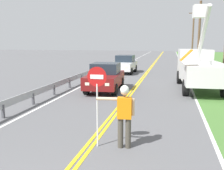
# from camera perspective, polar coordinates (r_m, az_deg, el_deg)

# --- Properties ---
(centerline_yellow_left) EXTENTS (0.11, 110.00, 0.01)m
(centerline_yellow_left) POSITION_cam_1_polar(r_m,az_deg,el_deg) (22.44, 6.97, 1.98)
(centerline_yellow_left) COLOR yellow
(centerline_yellow_left) RESTS_ON ground
(centerline_yellow_right) EXTENTS (0.11, 110.00, 0.01)m
(centerline_yellow_right) POSITION_cam_1_polar(r_m,az_deg,el_deg) (22.42, 7.43, 1.96)
(centerline_yellow_right) COLOR yellow
(centerline_yellow_right) RESTS_ON ground
(edge_line_right) EXTENTS (0.12, 110.00, 0.01)m
(edge_line_right) POSITION_cam_1_polar(r_m,az_deg,el_deg) (22.37, 16.42, 1.62)
(edge_line_right) COLOR silver
(edge_line_right) RESTS_ON ground
(edge_line_left) EXTENTS (0.12, 110.00, 0.01)m
(edge_line_left) POSITION_cam_1_polar(r_m,az_deg,el_deg) (23.07, -1.73, 2.26)
(edge_line_left) COLOR silver
(edge_line_left) RESTS_ON ground
(flagger_worker) EXTENTS (1.08, 0.28, 1.83)m
(flagger_worker) POSITION_cam_1_polar(r_m,az_deg,el_deg) (7.20, 2.74, -6.19)
(flagger_worker) COLOR #474238
(flagger_worker) RESTS_ON ground
(stop_sign_paddle) EXTENTS (0.56, 0.04, 2.33)m
(stop_sign_paddle) POSITION_cam_1_polar(r_m,az_deg,el_deg) (7.15, -3.37, -0.86)
(stop_sign_paddle) COLOR silver
(stop_sign_paddle) RESTS_ON ground
(utility_bucket_truck) EXTENTS (2.67, 6.91, 5.33)m
(utility_bucket_truck) POSITION_cam_1_polar(r_m,az_deg,el_deg) (17.35, 18.88, 3.92)
(utility_bucket_truck) COLOR silver
(utility_bucket_truck) RESTS_ON ground
(oncoming_sedan_nearest) EXTENTS (2.06, 4.18, 1.70)m
(oncoming_sedan_nearest) POSITION_cam_1_polar(r_m,az_deg,el_deg) (15.67, -1.55, 1.74)
(oncoming_sedan_nearest) COLOR maroon
(oncoming_sedan_nearest) RESTS_ON ground
(oncoming_sedan_second) EXTENTS (2.00, 4.15, 1.70)m
(oncoming_sedan_second) POSITION_cam_1_polar(r_m,az_deg,el_deg) (24.66, 2.88, 4.67)
(oncoming_sedan_second) COLOR silver
(oncoming_sedan_second) RESTS_ON ground
(utility_pole_mid) EXTENTS (1.80, 0.28, 7.88)m
(utility_pole_mid) POSITION_cam_1_polar(r_m,az_deg,el_deg) (33.84, 18.98, 11.12)
(utility_pole_mid) COLOR brown
(utility_pole_mid) RESTS_ON ground
(utility_pole_far) EXTENTS (1.80, 0.28, 8.68)m
(utility_pole_far) POSITION_cam_1_polar(r_m,az_deg,el_deg) (50.01, 17.72, 11.05)
(utility_pole_far) COLOR brown
(utility_pole_far) RESTS_ON ground
(guardrail_left_shoulder) EXTENTS (0.10, 32.00, 0.71)m
(guardrail_left_shoulder) POSITION_cam_1_polar(r_m,az_deg,el_deg) (20.04, -5.80, 2.55)
(guardrail_left_shoulder) COLOR #9EA0A3
(guardrail_left_shoulder) RESTS_ON ground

